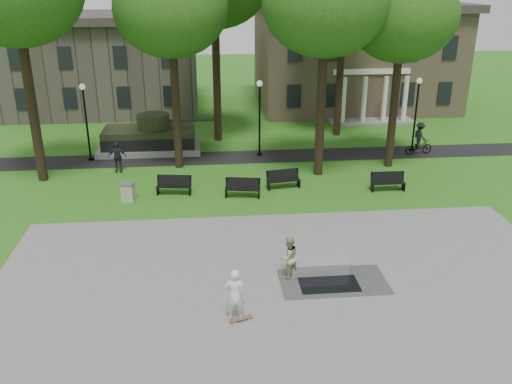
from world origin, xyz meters
TOP-DOWN VIEW (x-y plane):
  - ground at (0.00, 0.00)m, footprint 120.00×120.00m
  - plaza at (0.00, -5.00)m, footprint 22.00×16.00m
  - footpath at (0.00, 12.00)m, footprint 44.00×2.60m
  - building_right at (10.00, 26.00)m, footprint 17.00×12.00m
  - building_left at (-11.00, 26.50)m, footprint 15.00×10.00m
  - tree_1 at (-4.50, 10.50)m, footprint 6.20×6.20m
  - tree_2 at (3.50, 8.50)m, footprint 6.60×6.60m
  - tree_3 at (8.00, 9.50)m, footprint 6.00×6.00m
  - lamp_left at (-10.00, 12.30)m, footprint 0.36×0.36m
  - lamp_mid at (0.50, 12.30)m, footprint 0.36×0.36m
  - lamp_right at (10.50, 12.30)m, footprint 0.36×0.36m
  - tank_monument at (-6.46, 14.00)m, footprint 7.45×3.40m
  - puddle at (1.48, -3.44)m, footprint 2.20×1.20m
  - concrete_block at (1.29, -2.32)m, footprint 2.20×1.01m
  - skateboard at (-1.93, -5.34)m, footprint 0.80×0.42m
  - skateboarder at (-2.11, -5.22)m, footprint 0.69×0.46m
  - friend_watching at (0.05, -2.73)m, footprint 1.02×0.94m
  - pedestrian_walker at (-8.00, 9.99)m, footprint 1.07×0.49m
  - cyclist at (10.61, 11.50)m, footprint 1.97×1.16m
  - park_bench_0 at (-4.61, 6.19)m, footprint 1.85×0.78m
  - park_bench_1 at (-1.08, 5.46)m, footprint 1.85×0.81m
  - park_bench_2 at (1.19, 6.52)m, footprint 1.85×0.81m
  - park_bench_3 at (6.65, 5.64)m, footprint 1.81×0.55m
  - trash_bin at (-6.88, 5.51)m, footprint 0.76×0.76m

SIDE VIEW (x-z plane):
  - ground at x=0.00m, z-range 0.00..0.00m
  - footpath at x=0.00m, z-range 0.00..0.01m
  - plaza at x=0.00m, z-range 0.00..0.02m
  - puddle at x=1.48m, z-range 0.02..0.02m
  - skateboard at x=-1.93m, z-range 0.02..0.09m
  - concrete_block at x=1.29m, z-range 0.02..0.47m
  - trash_bin at x=-6.88m, z-range 0.01..0.97m
  - park_bench_0 at x=-4.61m, z-range 0.02..1.02m
  - park_bench_1 at x=-1.08m, z-range 0.02..1.02m
  - park_bench_2 at x=1.19m, z-range 0.02..1.02m
  - park_bench_3 at x=6.65m, z-range 0.02..1.02m
  - cyclist at x=10.61m, z-range -0.19..1.90m
  - tank_monument at x=-6.46m, z-range -0.34..2.06m
  - friend_watching at x=0.05m, z-range 0.02..1.70m
  - pedestrian_walker at x=-8.00m, z-range 0.00..1.79m
  - skateboarder at x=-2.11m, z-range 0.02..1.87m
  - lamp_left at x=-10.00m, z-range 0.43..5.16m
  - lamp_mid at x=0.50m, z-range 0.43..5.16m
  - lamp_right at x=10.50m, z-range 0.43..5.16m
  - building_left at x=-11.00m, z-range 0.00..7.20m
  - building_right at x=10.00m, z-range 0.04..8.64m
  - tree_3 at x=8.00m, z-range 3.00..14.19m
  - tree_1 at x=-4.50m, z-range 3.14..14.77m
  - tree_2 at x=3.50m, z-range 3.23..15.40m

